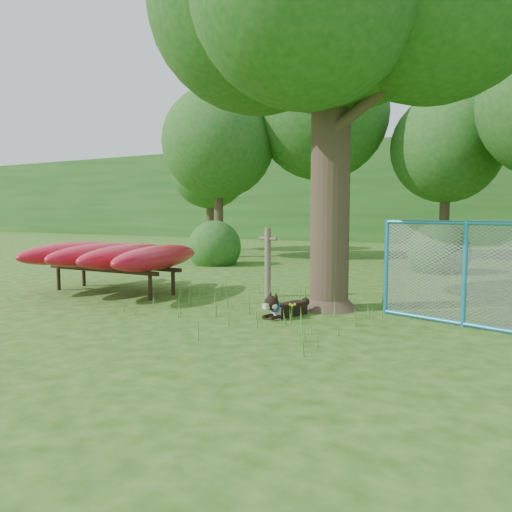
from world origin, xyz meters
The scene contains 13 objects.
ground centered at (0.00, 0.00, 0.00)m, with size 80.00×80.00×0.00m, color #234D0F.
wooden_post centered at (-0.37, 2.71, 0.77)m, with size 0.39×0.14×1.45m.
kayak_rack centered at (-3.59, 1.49, 0.83)m, with size 3.65×3.23×1.09m.
husky_dog centered at (0.85, 1.01, 0.17)m, with size 0.49×1.01×0.47m.
fence_section centered at (3.59, 1.74, 0.83)m, with size 2.73×0.89×2.75m.
wildflower_clump centered at (1.03, 0.96, 0.21)m, with size 0.12×0.11×0.26m.
bg_tree_a centered at (-6.50, 10.00, 4.48)m, with size 4.40×4.40×6.70m.
bg_tree_b centered at (-3.00, 12.00, 5.61)m, with size 5.20×5.20×8.22m.
bg_tree_c centered at (1.50, 13.00, 4.11)m, with size 4.00×4.00×6.12m.
bg_tree_f centered at (-9.00, 13.00, 3.73)m, with size 3.60×3.60×5.55m.
shrub_left centered at (-5.00, 7.50, 0.00)m, with size 1.80×1.80×1.80m, color #1F511A.
shrub_mid centered at (2.00, 9.00, 0.00)m, with size 1.80×1.80×1.80m, color #1F511A.
wooded_hillside centered at (0.00, 28.00, 3.00)m, with size 80.00×12.00×6.00m, color #1F511A.
Camera 1 is at (4.57, -6.48, 1.78)m, focal length 35.00 mm.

